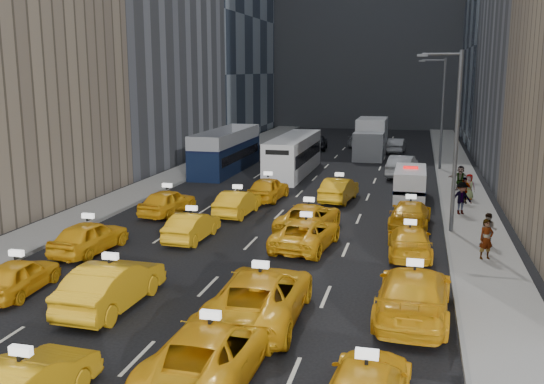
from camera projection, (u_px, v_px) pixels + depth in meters
The scene contains 37 objects.
ground at pixel (189, 306), 21.07m from camera, with size 160.00×160.00×0.00m, color black.
sidewalk_west at pixel (180, 174), 47.30m from camera, with size 3.00×90.00×0.15m, color gray.
sidewalk_east at pixel (460, 186), 42.45m from camera, with size 3.00×90.00×0.15m, color gray.
curb_west at pixel (197, 175), 46.96m from camera, with size 0.15×90.00×0.18m, color slate.
curb_east at pixel (439, 185), 42.78m from camera, with size 0.15×90.00×0.18m, color slate.
streetlight_near at pixel (454, 136), 29.41m from camera, with size 2.15×0.22×9.00m.
streetlight_far at pixel (441, 110), 48.46m from camera, with size 2.15×0.22×9.00m.
taxi_2 at pixel (211, 350), 16.09m from camera, with size 2.55×5.52×1.54m, color #F0A714.
taxi_4 at pixel (18, 276), 22.13m from camera, with size 1.56×3.88×1.32m, color #F0A714.
taxi_5 at pixel (112, 285), 20.78m from camera, with size 1.73×4.95×1.63m, color #F0A714.
taxi_6 at pixel (261, 295), 19.81m from camera, with size 2.75×5.97×1.66m, color #F0A714.
taxi_7 at pixel (414, 293), 19.94m from camera, with size 2.35×5.79×1.68m, color #F0A714.
taxi_8 at pixel (89, 237), 27.09m from camera, with size 1.74×4.33×1.48m, color #F0A714.
taxi_9 at pixel (192, 226), 29.14m from camera, with size 1.43×4.10×1.35m, color #F0A714.
taxi_10 at pixel (306, 234), 27.78m from camera, with size 2.29×4.96×1.38m, color #F0A714.
taxi_11 at pixel (409, 241), 26.60m from camera, with size 1.86×4.56×1.32m, color #F0A714.
taxi_12 at pixel (168, 202), 34.23m from camera, with size 1.74×4.31×1.47m, color #F0A714.
taxi_13 at pixel (238, 203), 34.13m from camera, with size 1.49×4.28×1.41m, color #F0A714.
taxi_14 at pixel (309, 218), 30.66m from camera, with size 2.39×5.19×1.44m, color #F0A714.
taxi_15 at pixel (410, 214), 31.51m from camera, with size 1.96×4.83×1.40m, color #F0A714.
taxi_16 at pixel (268, 188), 38.04m from camera, with size 1.76×4.37×1.49m, color #F0A714.
taxi_17 at pixel (339, 189), 37.77m from camera, with size 1.56×4.46×1.47m, color #F0A714.
nypd_van at pixel (410, 185), 38.16m from camera, with size 2.54×5.16×2.13m.
double_decker at pixel (226, 151), 48.99m from camera, with size 3.73×11.47×3.28m.
city_bus at pixel (294, 155), 47.56m from camera, with size 3.32×11.67×2.98m.
box_truck at pixel (371, 138), 56.75m from camera, with size 3.26×7.96×3.55m.
misc_car_0 at pixel (402, 166), 46.35m from camera, with size 1.77×5.08×1.67m, color #9D9FA4.
misc_car_1 at pixel (281, 145), 60.54m from camera, with size 2.19×4.76×1.32m, color black.
misc_car_2 at pixel (358, 140), 64.73m from camera, with size 1.99×4.90×1.42m, color gray.
misc_car_3 at pixel (318, 142), 62.20m from camera, with size 1.86×4.62×1.58m, color black.
misc_car_4 at pixel (396, 145), 59.82m from camera, with size 1.52×4.37×1.44m, color #999BA0.
pedestrian_0 at pixel (486, 239), 25.67m from camera, with size 0.63×0.41×1.73m, color gray.
pedestrian_1 at pixel (489, 230), 27.56m from camera, with size 0.75×0.41×1.54m, color gray.
pedestrian_2 at pixel (462, 198), 33.67m from camera, with size 1.17×0.48×1.81m, color gray.
pedestrian_3 at pixel (464, 190), 36.44m from camera, with size 0.94×0.43×1.61m, color gray.
pedestrian_4 at pixel (469, 187), 37.54m from camera, with size 0.78×0.42×1.59m, color gray.
pedestrian_5 at pixel (460, 178), 40.30m from camera, with size 1.55×0.45×1.67m, color gray.
Camera 1 is at (7.49, -18.63, 8.07)m, focal length 40.00 mm.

